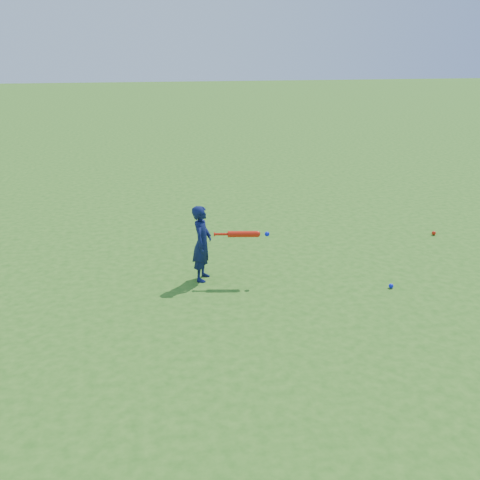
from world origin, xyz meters
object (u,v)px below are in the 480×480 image
at_px(ground_ball_red, 434,233).
at_px(bat_swing, 245,234).
at_px(child, 202,243).
at_px(ground_ball_blue, 391,286).

bearing_deg(ground_ball_red, bat_swing, -160.23).
xyz_separation_m(ground_ball_red, bat_swing, (-3.41, -1.23, 0.62)).
distance_m(child, bat_swing, 0.58).
bearing_deg(ground_ball_blue, child, 163.29).
xyz_separation_m(ground_ball_blue, bat_swing, (-1.82, 0.58, 0.62)).
relative_size(child, ground_ball_red, 14.94).
height_order(child, bat_swing, child).
distance_m(ground_ball_red, bat_swing, 3.68).
relative_size(ground_ball_blue, bat_swing, 0.09).
distance_m(child, ground_ball_red, 4.14).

